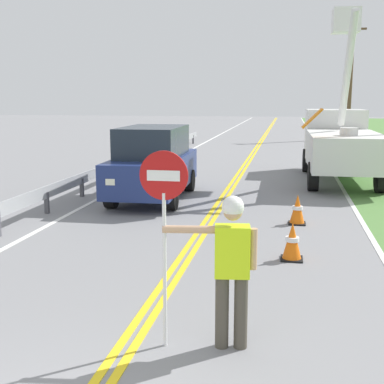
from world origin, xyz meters
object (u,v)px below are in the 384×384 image
(oncoming_suv_nearest, at_px, (153,163))
(flagger_worker, at_px, (231,262))
(traffic_cone_mid, at_px, (297,210))
(utility_bucket_truck, at_px, (340,140))
(stop_sign_paddle, at_px, (164,205))
(utility_pole_mid, at_px, (351,78))
(traffic_cone_lead, at_px, (292,242))

(oncoming_suv_nearest, bearing_deg, flagger_worker, -69.62)
(flagger_worker, distance_m, traffic_cone_mid, 6.41)
(utility_bucket_truck, distance_m, traffic_cone_mid, 7.36)
(flagger_worker, height_order, stop_sign_paddle, stop_sign_paddle)
(utility_bucket_truck, xyz_separation_m, traffic_cone_mid, (-1.55, -7.11, -1.09))
(flagger_worker, xyz_separation_m, utility_bucket_truck, (2.41, 13.42, 0.38))
(oncoming_suv_nearest, bearing_deg, utility_bucket_truck, 40.22)
(traffic_cone_mid, bearing_deg, utility_pole_mid, 81.58)
(stop_sign_paddle, relative_size, oncoming_suv_nearest, 0.50)
(stop_sign_paddle, distance_m, utility_bucket_truck, 13.89)
(stop_sign_paddle, bearing_deg, utility_pole_mid, 80.43)
(utility_bucket_truck, relative_size, traffic_cone_mid, 9.77)
(oncoming_suv_nearest, xyz_separation_m, traffic_cone_lead, (3.95, -5.12, -0.72))
(oncoming_suv_nearest, relative_size, traffic_cone_mid, 6.64)
(utility_bucket_truck, bearing_deg, stop_sign_paddle, -103.22)
(traffic_cone_mid, bearing_deg, flagger_worker, -97.80)
(flagger_worker, xyz_separation_m, traffic_cone_mid, (0.86, 6.31, -0.71))
(flagger_worker, xyz_separation_m, traffic_cone_lead, (0.73, 3.54, -0.71))
(oncoming_suv_nearest, height_order, traffic_cone_lead, oncoming_suv_nearest)
(stop_sign_paddle, height_order, oncoming_suv_nearest, stop_sign_paddle)
(traffic_cone_lead, xyz_separation_m, traffic_cone_mid, (0.13, 2.77, 0.00))
(stop_sign_paddle, bearing_deg, flagger_worker, 7.49)
(stop_sign_paddle, xyz_separation_m, utility_bucket_truck, (3.17, 13.52, -0.28))
(oncoming_suv_nearest, distance_m, traffic_cone_lead, 6.50)
(stop_sign_paddle, relative_size, utility_pole_mid, 0.28)
(utility_bucket_truck, bearing_deg, utility_pole_mid, 83.02)
(stop_sign_paddle, height_order, utility_pole_mid, utility_pole_mid)
(utility_bucket_truck, distance_m, traffic_cone_lead, 10.08)
(flagger_worker, relative_size, stop_sign_paddle, 0.78)
(oncoming_suv_nearest, xyz_separation_m, traffic_cone_mid, (4.08, -2.35, -0.72))
(utility_pole_mid, bearing_deg, flagger_worker, -98.30)
(utility_pole_mid, bearing_deg, traffic_cone_mid, -98.42)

